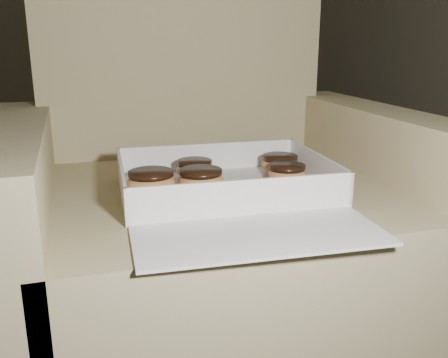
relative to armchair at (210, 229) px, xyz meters
name	(u,v)px	position (x,y,z in m)	size (l,w,h in m)	color
floor	(17,328)	(-0.47, 0.21, -0.30)	(4.50, 4.50, 0.00)	black
armchair	(210,229)	(0.00, 0.00, 0.00)	(0.93, 0.78, 0.97)	tan
bakery_box	(231,192)	(0.00, -0.17, 0.14)	(0.44, 0.50, 0.07)	white
donut_a	(195,169)	(-0.04, -0.03, 0.16)	(0.08, 0.08, 0.04)	#DA8A4C
donut_b	(201,180)	(-0.05, -0.13, 0.16)	(0.09, 0.09, 0.05)	#DA8A4C
donut_c	(151,182)	(-0.15, -0.12, 0.16)	(0.09, 0.09, 0.05)	#DA8A4C
donut_d	(287,173)	(0.13, -0.13, 0.16)	(0.08, 0.08, 0.04)	#DA8A4C
donut_e	(280,164)	(0.15, -0.05, 0.16)	(0.08, 0.08, 0.04)	#DA8A4C
crumb_a	(272,191)	(0.08, -0.17, 0.14)	(0.01, 0.01, 0.00)	black
crumb_b	(244,201)	(0.01, -0.21, 0.14)	(0.01, 0.01, 0.00)	black
crumb_c	(208,193)	(-0.04, -0.15, 0.14)	(0.01, 0.01, 0.00)	black
crumb_d	(245,191)	(0.03, -0.16, 0.14)	(0.01, 0.01, 0.00)	black
crumb_e	(321,201)	(0.14, -0.26, 0.14)	(0.01, 0.01, 0.00)	black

